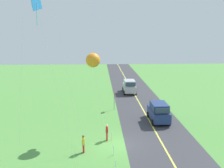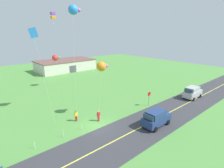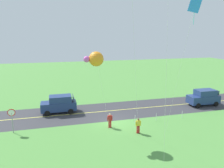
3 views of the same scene
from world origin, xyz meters
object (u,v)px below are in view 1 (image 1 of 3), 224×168
(kite_yellow_high, at_px, (37,5))
(person_adult_companion, at_px, (83,143))
(car_suv_foreground, at_px, (159,112))
(car_parked_east_far, at_px, (129,86))
(stop_sign, at_px, (114,97))
(kite_red_low, at_px, (93,60))
(person_adult_near, at_px, (107,132))

(kite_yellow_high, bearing_deg, person_adult_companion, -33.40)
(car_suv_foreground, height_order, car_parked_east_far, same)
(stop_sign, distance_m, kite_red_low, 10.37)
(stop_sign, relative_size, kite_yellow_high, 0.20)
(person_adult_near, height_order, kite_red_low, kite_red_low)
(person_adult_companion, bearing_deg, car_parked_east_far, 115.57)
(car_suv_foreground, height_order, person_adult_companion, car_suv_foreground)
(car_suv_foreground, height_order, person_adult_near, car_suv_foreground)
(car_parked_east_far, bearing_deg, kite_yellow_high, 160.69)
(car_suv_foreground, distance_m, kite_red_low, 10.45)
(car_parked_east_far, height_order, kite_yellow_high, kite_yellow_high)
(person_adult_near, xyz_separation_m, person_adult_companion, (-2.44, 2.10, 0.00))
(car_parked_east_far, height_order, stop_sign, stop_sign)
(car_parked_east_far, xyz_separation_m, kite_yellow_high, (-25.61, 8.97, 10.83))
(car_suv_foreground, xyz_separation_m, person_adult_companion, (-7.57, 8.29, -0.29))
(stop_sign, height_order, person_adult_companion, stop_sign)
(kite_yellow_high, bearing_deg, car_suv_foreground, -43.57)
(car_suv_foreground, height_order, kite_red_low, kite_red_low)
(car_parked_east_far, distance_m, person_adult_companion, 22.82)
(car_parked_east_far, bearing_deg, person_adult_near, 167.22)
(person_adult_near, distance_m, kite_red_low, 7.07)
(stop_sign, bearing_deg, car_suv_foreground, -134.07)
(kite_yellow_high, bearing_deg, person_adult_near, -36.46)
(car_parked_east_far, xyz_separation_m, person_adult_near, (-19.43, 4.41, -0.29))
(car_suv_foreground, distance_m, person_adult_near, 8.05)
(person_adult_near, height_order, person_adult_companion, same)
(car_suv_foreground, distance_m, kite_yellow_high, 19.00)
(car_parked_east_far, bearing_deg, stop_sign, 161.73)
(person_adult_near, distance_m, person_adult_companion, 3.22)
(person_adult_companion, relative_size, kite_red_low, 0.19)
(car_suv_foreground, distance_m, person_adult_companion, 11.23)
(car_suv_foreground, bearing_deg, car_parked_east_far, 7.13)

